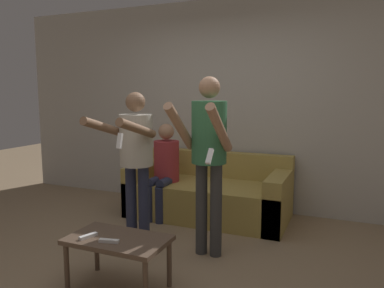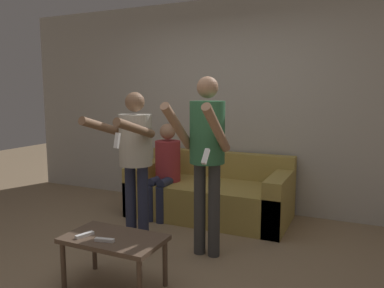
{
  "view_description": "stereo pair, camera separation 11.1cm",
  "coord_description": "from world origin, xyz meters",
  "px_view_note": "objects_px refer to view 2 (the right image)",
  "views": [
    {
      "loc": [
        1.5,
        -2.66,
        1.52
      ],
      "look_at": [
        -0.05,
        1.01,
        0.97
      ],
      "focal_mm": 35.0,
      "sensor_mm": 36.0,
      "label": 1
    },
    {
      "loc": [
        1.61,
        -2.61,
        1.52
      ],
      "look_at": [
        -0.05,
        1.01,
        0.97
      ],
      "focal_mm": 35.0,
      "sensor_mm": 36.0,
      "label": 2
    }
  ],
  "objects_px": {
    "coffee_table": "(114,243)",
    "remote_far": "(85,235)",
    "person_standing_left": "(134,150)",
    "remote_near": "(105,240)",
    "couch": "(210,195)",
    "person_standing_right": "(206,147)",
    "person_seated": "(165,166)"
  },
  "relations": [
    {
      "from": "couch",
      "to": "person_seated",
      "type": "bearing_deg",
      "value": -157.07
    },
    {
      "from": "person_standing_left",
      "to": "person_seated",
      "type": "distance_m",
      "value": 0.93
    },
    {
      "from": "couch",
      "to": "remote_near",
      "type": "xyz_separation_m",
      "value": [
        -0.05,
        -2.01,
        0.16
      ]
    },
    {
      "from": "person_standing_right",
      "to": "remote_far",
      "type": "relative_size",
      "value": 10.81
    },
    {
      "from": "couch",
      "to": "coffee_table",
      "type": "height_order",
      "value": "couch"
    },
    {
      "from": "person_standing_left",
      "to": "person_seated",
      "type": "xyz_separation_m",
      "value": [
        -0.12,
        0.86,
        -0.33
      ]
    },
    {
      "from": "person_standing_right",
      "to": "remote_near",
      "type": "relative_size",
      "value": 10.75
    },
    {
      "from": "remote_near",
      "to": "remote_far",
      "type": "distance_m",
      "value": 0.2
    },
    {
      "from": "remote_near",
      "to": "couch",
      "type": "bearing_deg",
      "value": 88.71
    },
    {
      "from": "person_standing_left",
      "to": "remote_far",
      "type": "xyz_separation_m",
      "value": [
        0.14,
        -0.92,
        -0.52
      ]
    },
    {
      "from": "couch",
      "to": "coffee_table",
      "type": "xyz_separation_m",
      "value": [
        -0.04,
        -1.91,
        0.1
      ]
    },
    {
      "from": "couch",
      "to": "person_seated",
      "type": "relative_size",
      "value": 1.68
    },
    {
      "from": "person_standing_left",
      "to": "person_standing_right",
      "type": "bearing_deg",
      "value": 0.3
    },
    {
      "from": "person_standing_right",
      "to": "person_seated",
      "type": "relative_size",
      "value": 1.46
    },
    {
      "from": "person_seated",
      "to": "person_standing_right",
      "type": "bearing_deg",
      "value": -43.85
    },
    {
      "from": "remote_near",
      "to": "remote_far",
      "type": "height_order",
      "value": "same"
    },
    {
      "from": "couch",
      "to": "remote_far",
      "type": "distance_m",
      "value": 2.02
    },
    {
      "from": "couch",
      "to": "person_standing_left",
      "type": "distance_m",
      "value": 1.33
    },
    {
      "from": "person_standing_left",
      "to": "remote_near",
      "type": "xyz_separation_m",
      "value": [
        0.34,
        -0.94,
        -0.52
      ]
    },
    {
      "from": "person_standing_right",
      "to": "coffee_table",
      "type": "bearing_deg",
      "value": -116.83
    },
    {
      "from": "person_seated",
      "to": "remote_far",
      "type": "xyz_separation_m",
      "value": [
        0.26,
        -1.78,
        -0.2
      ]
    },
    {
      "from": "person_standing_right",
      "to": "person_standing_left",
      "type": "bearing_deg",
      "value": -179.7
    },
    {
      "from": "person_standing_left",
      "to": "coffee_table",
      "type": "bearing_deg",
      "value": -67.53
    },
    {
      "from": "person_seated",
      "to": "remote_far",
      "type": "relative_size",
      "value": 7.42
    },
    {
      "from": "coffee_table",
      "to": "remote_near",
      "type": "bearing_deg",
      "value": -93.31
    },
    {
      "from": "couch",
      "to": "coffee_table",
      "type": "bearing_deg",
      "value": -91.18
    },
    {
      "from": "remote_near",
      "to": "coffee_table",
      "type": "bearing_deg",
      "value": 86.69
    },
    {
      "from": "person_standing_left",
      "to": "coffee_table",
      "type": "height_order",
      "value": "person_standing_left"
    },
    {
      "from": "person_standing_right",
      "to": "person_seated",
      "type": "height_order",
      "value": "person_standing_right"
    },
    {
      "from": "remote_far",
      "to": "couch",
      "type": "bearing_deg",
      "value": 82.94
    },
    {
      "from": "remote_near",
      "to": "remote_far",
      "type": "bearing_deg",
      "value": 175.19
    },
    {
      "from": "coffee_table",
      "to": "remote_far",
      "type": "relative_size",
      "value": 5.03
    }
  ]
}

